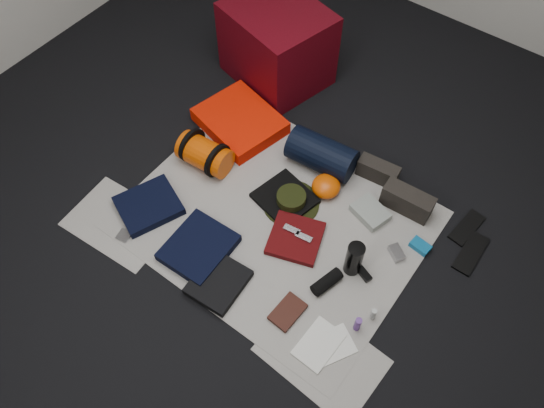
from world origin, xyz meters
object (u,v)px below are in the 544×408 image
Objects in this scene: sleeping_pad at (240,121)px; navy_duffel at (322,154)px; red_cabinet at (277,45)px; stuff_sack at (205,154)px; water_bottle at (354,259)px; compact_camera at (396,253)px; paperback_book at (288,312)px.

navy_duffel reaches higher than sleeping_pad.
red_cabinet reaches higher than stuff_sack.
sleeping_pad is at bearing 178.98° from navy_duffel.
water_bottle is (1.09, -0.08, 0.02)m from stuff_sack.
water_bottle is at bearing -24.64° from red_cabinet.
navy_duffel is (0.57, 0.41, 0.01)m from stuff_sack.
red_cabinet reaches higher than water_bottle.
sleeping_pad is 1.20m from water_bottle.
compact_camera is at bearing 55.45° from water_bottle.
navy_duffel is 0.73m from compact_camera.
navy_duffel is at bearing -168.71° from compact_camera.
navy_duffel is at bearing 117.18° from paperback_book.
stuff_sack is 1.08m from paperback_book.
navy_duffel is (0.59, 0.04, 0.06)m from sleeping_pad.
navy_duffel is at bearing 35.93° from stuff_sack.
navy_duffel is at bearing 4.27° from sleeping_pad.
red_cabinet is at bearing -175.95° from compact_camera.
sleeping_pad is at bearing 94.02° from stuff_sack.
water_bottle is (0.53, -0.49, 0.01)m from navy_duffel.
red_cabinet reaches higher than paperback_book.
stuff_sack is 1.38× the size of water_bottle.
red_cabinet is at bearing 131.37° from paperback_book.
sleeping_pad is at bearing -65.86° from red_cabinet.
navy_duffel reaches higher than compact_camera.
stuff_sack is 0.70m from navy_duffel.
paperback_book is at bearing -40.77° from sleeping_pad.
sleeping_pad is at bearing -157.09° from compact_camera.
water_bottle is at bearing -21.61° from sleeping_pad.
sleeping_pad is 1.29m from compact_camera.
red_cabinet reaches higher than navy_duffel.
red_cabinet is 2.75× the size of water_bottle.
paperback_book is at bearing -37.84° from red_cabinet.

